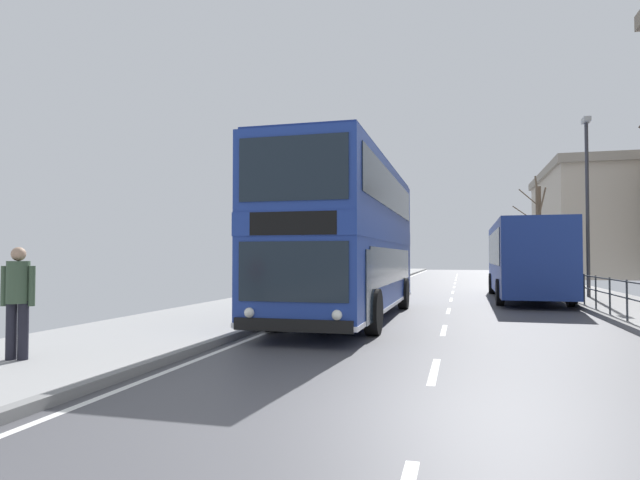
{
  "coord_description": "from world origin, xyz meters",
  "views": [
    {
      "loc": [
        0.41,
        -5.95,
        1.75
      ],
      "look_at": [
        -3.4,
        8.72,
        2.22
      ],
      "focal_mm": 30.51,
      "sensor_mm": 36.0,
      "label": 1
    }
  ],
  "objects_px": {
    "bare_tree_far_00": "(538,231)",
    "street_lamp_far_side": "(587,192)",
    "pedestrian_companion": "(18,296)",
    "background_building_01": "(621,222)",
    "background_bus_far_lane": "(525,258)",
    "double_decker_bus_main": "(348,238)"
  },
  "relations": [
    {
      "from": "background_bus_far_lane",
      "to": "pedestrian_companion",
      "type": "bearing_deg",
      "value": -118.8
    },
    {
      "from": "double_decker_bus_main",
      "to": "pedestrian_companion",
      "type": "distance_m",
      "value": 8.91
    },
    {
      "from": "double_decker_bus_main",
      "to": "street_lamp_far_side",
      "type": "height_order",
      "value": "street_lamp_far_side"
    },
    {
      "from": "street_lamp_far_side",
      "to": "bare_tree_far_00",
      "type": "relative_size",
      "value": 1.02
    },
    {
      "from": "street_lamp_far_side",
      "to": "double_decker_bus_main",
      "type": "bearing_deg",
      "value": -132.11
    },
    {
      "from": "pedestrian_companion",
      "to": "background_building_01",
      "type": "xyz_separation_m",
      "value": [
        20.67,
        46.74,
        3.73
      ]
    },
    {
      "from": "background_building_01",
      "to": "pedestrian_companion",
      "type": "bearing_deg",
      "value": -113.85
    },
    {
      "from": "pedestrian_companion",
      "to": "background_building_01",
      "type": "distance_m",
      "value": 51.24
    },
    {
      "from": "pedestrian_companion",
      "to": "bare_tree_far_00",
      "type": "bearing_deg",
      "value": 69.41
    },
    {
      "from": "double_decker_bus_main",
      "to": "background_building_01",
      "type": "distance_m",
      "value": 42.35
    },
    {
      "from": "bare_tree_far_00",
      "to": "background_building_01",
      "type": "height_order",
      "value": "background_building_01"
    },
    {
      "from": "double_decker_bus_main",
      "to": "pedestrian_companion",
      "type": "relative_size",
      "value": 6.02
    },
    {
      "from": "bare_tree_far_00",
      "to": "street_lamp_far_side",
      "type": "bearing_deg",
      "value": -89.79
    },
    {
      "from": "double_decker_bus_main",
      "to": "background_building_01",
      "type": "bearing_deg",
      "value": 66.26
    },
    {
      "from": "pedestrian_companion",
      "to": "bare_tree_far_00",
      "type": "relative_size",
      "value": 0.25
    },
    {
      "from": "street_lamp_far_side",
      "to": "background_building_01",
      "type": "relative_size",
      "value": 0.39
    },
    {
      "from": "double_decker_bus_main",
      "to": "background_bus_far_lane",
      "type": "bearing_deg",
      "value": 57.52
    },
    {
      "from": "background_bus_far_lane",
      "to": "street_lamp_far_side",
      "type": "relative_size",
      "value": 1.42
    },
    {
      "from": "background_bus_far_lane",
      "to": "background_building_01",
      "type": "relative_size",
      "value": 0.56
    },
    {
      "from": "background_bus_far_lane",
      "to": "street_lamp_far_side",
      "type": "height_order",
      "value": "street_lamp_far_side"
    },
    {
      "from": "street_lamp_far_side",
      "to": "background_building_01",
      "type": "xyz_separation_m",
      "value": [
        8.92,
        29.74,
        0.47
      ]
    },
    {
      "from": "background_bus_far_lane",
      "to": "street_lamp_far_side",
      "type": "distance_m",
      "value": 3.63
    }
  ]
}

